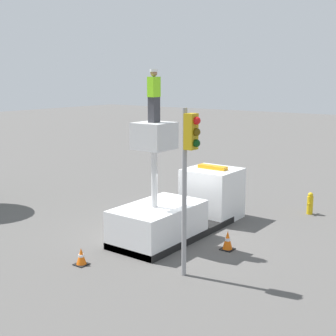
{
  "coord_description": "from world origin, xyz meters",
  "views": [
    {
      "loc": [
        -13.4,
        -9.67,
        5.75
      ],
      "look_at": [
        -1.95,
        -1.16,
        2.96
      ],
      "focal_mm": 50.0,
      "sensor_mm": 36.0,
      "label": 1
    }
  ],
  "objects": [
    {
      "name": "ground_plane",
      "position": [
        0.0,
        0.0,
        0.0
      ],
      "size": [
        120.0,
        120.0,
        0.0
      ],
      "primitive_type": "plane",
      "color": "#565451"
    },
    {
      "name": "bucket_truck",
      "position": [
        0.54,
        0.0,
        0.94
      ],
      "size": [
        6.29,
        2.11,
        4.26
      ],
      "color": "black",
      "rests_on": "ground"
    },
    {
      "name": "worker",
      "position": [
        -1.17,
        0.0,
        5.14
      ],
      "size": [
        0.4,
        0.26,
        1.75
      ],
      "color": "#38383D",
      "rests_on": "bucket_truck"
    },
    {
      "name": "traffic_light_pole",
      "position": [
        -2.73,
        -2.46,
        3.49
      ],
      "size": [
        0.34,
        0.57,
        4.92
      ],
      "color": "gray",
      "rests_on": "ground"
    },
    {
      "name": "fire_hydrant",
      "position": [
        5.61,
        -3.06,
        0.46
      ],
      "size": [
        0.5,
        0.26,
        0.95
      ],
      "color": "gold",
      "rests_on": "ground"
    },
    {
      "name": "traffic_cone_rear",
      "position": [
        -4.01,
        0.67,
        0.26
      ],
      "size": [
        0.4,
        0.4,
        0.55
      ],
      "color": "black",
      "rests_on": "ground"
    },
    {
      "name": "traffic_cone_curbside",
      "position": [
        -0.15,
        -2.33,
        0.31
      ],
      "size": [
        0.42,
        0.42,
        0.66
      ],
      "color": "black",
      "rests_on": "ground"
    }
  ]
}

